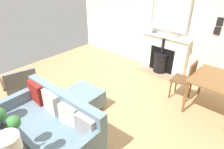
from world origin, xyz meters
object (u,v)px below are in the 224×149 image
(sofa, at_px, (51,125))
(dining_chair_near_fireplace, at_px, (187,78))
(table_lamp_far_end, at_px, (8,145))
(mantel_bowl_near, at_px, (154,32))
(ottoman, at_px, (83,98))
(armchair_accent, at_px, (20,82))
(dining_table, at_px, (218,83))
(mantel_bowl_far, at_px, (175,36))
(fireplace, at_px, (163,56))

(sofa, distance_m, dining_chair_near_fireplace, 2.77)
(table_lamp_far_end, distance_m, dining_chair_near_fireplace, 3.38)
(mantel_bowl_near, xyz_separation_m, table_lamp_far_end, (4.16, 0.91, 0.01))
(ottoman, relative_size, table_lamp_far_end, 1.62)
(mantel_bowl_near, relative_size, dining_chair_near_fireplace, 0.15)
(armchair_accent, distance_m, dining_table, 3.90)
(table_lamp_far_end, height_order, dining_table, table_lamp_far_end)
(mantel_bowl_far, distance_m, dining_table, 1.64)
(ottoman, distance_m, dining_chair_near_fireplace, 2.17)
(armchair_accent, height_order, table_lamp_far_end, table_lamp_far_end)
(dining_chair_near_fireplace, bearing_deg, armchair_accent, -47.94)
(ottoman, bearing_deg, mantel_bowl_far, 166.42)
(mantel_bowl_near, xyz_separation_m, ottoman, (2.51, -0.02, -0.79))
(ottoman, xyz_separation_m, dining_chair_near_fireplace, (-1.66, 1.36, 0.28))
(mantel_bowl_far, distance_m, ottoman, 2.70)
(ottoman, xyz_separation_m, armchair_accent, (0.65, -1.20, 0.19))
(ottoman, xyz_separation_m, dining_table, (-1.66, 1.94, 0.39))
(armchair_accent, relative_size, dining_chair_near_fireplace, 0.88)
(mantel_bowl_near, xyz_separation_m, sofa, (3.41, 0.29, -0.67))
(table_lamp_far_end, bearing_deg, dining_chair_near_fireplace, 172.52)
(fireplace, height_order, table_lamp_far_end, table_lamp_far_end)
(dining_table, bearing_deg, armchair_accent, -53.71)
(dining_table, distance_m, dining_chair_near_fireplace, 0.59)
(ottoman, bearing_deg, sofa, 18.98)
(sofa, bearing_deg, dining_table, 147.38)
(sofa, xyz_separation_m, armchair_accent, (-0.25, -1.51, 0.06))
(mantel_bowl_near, bearing_deg, ottoman, -0.45)
(armchair_accent, bearing_deg, dining_table, 126.29)
(ottoman, relative_size, dining_table, 0.74)
(mantel_bowl_near, xyz_separation_m, dining_chair_near_fireplace, (0.85, 1.34, -0.51))
(dining_chair_near_fireplace, bearing_deg, table_lamp_far_end, -7.48)
(table_lamp_far_end, distance_m, dining_table, 3.48)
(fireplace, xyz_separation_m, table_lamp_far_end, (4.15, 0.57, 0.61))
(sofa, height_order, armchair_accent, sofa)
(table_lamp_far_end, bearing_deg, armchair_accent, -115.17)
(sofa, bearing_deg, mantel_bowl_near, -175.17)
(mantel_bowl_far, relative_size, ottoman, 0.23)
(mantel_bowl_near, relative_size, dining_table, 0.14)
(mantel_bowl_far, relative_size, dining_chair_near_fireplace, 0.18)
(ottoman, distance_m, table_lamp_far_end, 2.05)
(fireplace, height_order, mantel_bowl_far, mantel_bowl_far)
(sofa, xyz_separation_m, ottoman, (-0.90, -0.31, -0.12))
(ottoman, bearing_deg, table_lamp_far_end, 29.35)
(table_lamp_far_end, relative_size, dining_chair_near_fireplace, 0.48)
(mantel_bowl_far, distance_m, armchair_accent, 3.69)
(armchair_accent, bearing_deg, mantel_bowl_near, 158.91)
(fireplace, bearing_deg, dining_table, 61.91)
(ottoman, bearing_deg, dining_table, 130.48)
(fireplace, xyz_separation_m, mantel_bowl_near, (-0.01, -0.34, 0.59))
(dining_chair_near_fireplace, bearing_deg, dining_table, 89.64)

